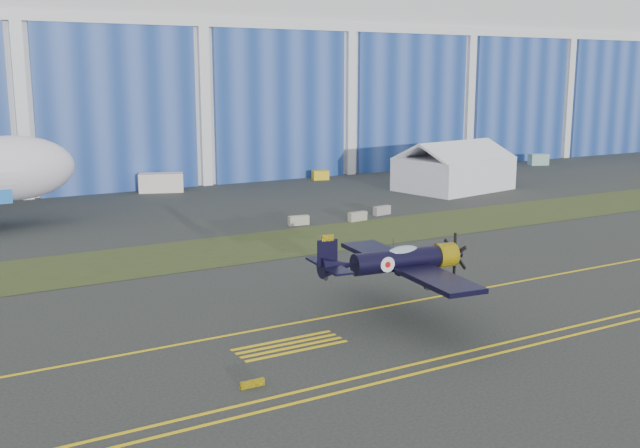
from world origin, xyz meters
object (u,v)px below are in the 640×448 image
tent (454,165)px  tug (320,175)px  warbird (397,260)px  shipping_container (161,183)px

tent → tug: tent is taller
tent → warbird: bearing=-144.3°
warbird → tent: (35.58, 37.33, -0.44)m
warbird → tug: (25.78, 53.53, -2.88)m
warbird → shipping_container: warbird is taller
warbird → tent: tent is taller
warbird → tug: size_ratio=6.39×
warbird → shipping_container: bearing=92.4°
warbird → tent: size_ratio=0.93×
tent → tug: 19.08m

